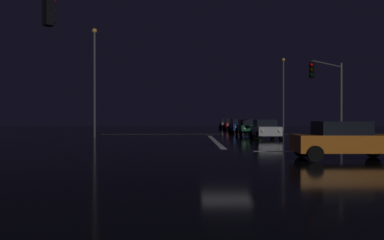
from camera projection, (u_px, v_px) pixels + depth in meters
The scene contains 13 objects.
ground at pixel (226, 152), 19.95m from camera, with size 120.00×120.00×0.10m, color black.
stop_line_north at pixel (215, 141), 29.15m from camera, with size 0.35×15.85×0.01m.
centre_line_ns at pixel (208, 134), 40.75m from camera, with size 22.00×0.15×0.01m.
sedan_silver at pixel (265, 129), 31.63m from camera, with size 2.02×4.33×1.57m.
sedan_green at pixel (248, 127), 37.63m from camera, with size 2.02×4.33×1.57m.
sedan_blue at pixel (239, 126), 44.07m from camera, with size 2.02×4.33×1.57m.
sedan_white at pixel (237, 125), 49.99m from camera, with size 2.02×4.33×1.57m.
sedan_red at pixel (231, 124), 56.07m from camera, with size 2.02×4.33×1.57m.
sedan_gray at pixel (226, 124), 61.86m from camera, with size 2.02×4.33×1.57m.
sedan_orange_crossing at pixel (345, 140), 16.00m from camera, with size 4.33×2.02×1.57m.
traffic_signal_ne at pixel (329, 85), 28.17m from camera, with size 3.50×3.50×5.86m.
streetlamp_right_far at pixel (283, 89), 50.78m from camera, with size 0.44×0.44×9.47m.
streetlamp_left_near at pixel (95, 75), 34.66m from camera, with size 0.44×0.44×9.64m.
Camera 1 is at (-1.87, -19.92, 1.72)m, focal length 36.61 mm.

